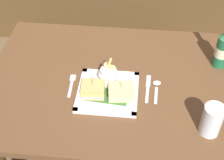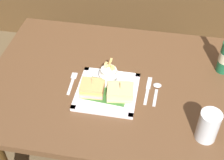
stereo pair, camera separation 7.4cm
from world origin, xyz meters
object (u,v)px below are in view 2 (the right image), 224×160
(square_plate, at_px, (107,92))
(knife, at_px, (148,89))
(spoon, at_px, (157,89))
(fries_cup, at_px, (109,74))
(sandwich_half_right, at_px, (120,92))
(water_glass, at_px, (208,128))
(fork, at_px, (72,82))
(dining_table, at_px, (116,109))
(sandwich_half_left, at_px, (92,88))

(square_plate, height_order, knife, square_plate)
(knife, relative_size, spoon, 1.28)
(fries_cup, relative_size, spoon, 0.95)
(sandwich_half_right, relative_size, spoon, 0.89)
(water_glass, height_order, fork, water_glass)
(dining_table, distance_m, knife, 0.23)
(knife, xyz_separation_m, spoon, (0.04, 0.01, 0.00))
(fork, height_order, knife, same)
(sandwich_half_right, distance_m, fries_cup, 0.10)
(dining_table, distance_m, water_glass, 0.49)
(fork, bearing_deg, dining_table, 12.52)
(water_glass, bearing_deg, fries_cup, 152.45)
(knife, bearing_deg, fries_cup, 179.81)
(fries_cup, bearing_deg, square_plate, -87.08)
(sandwich_half_left, height_order, spoon, sandwich_half_left)
(dining_table, bearing_deg, fork, -167.48)
(sandwich_half_right, height_order, spoon, sandwich_half_right)
(sandwich_half_left, distance_m, fork, 0.12)
(sandwich_half_left, xyz_separation_m, spoon, (0.26, 0.07, -0.03))
(sandwich_half_left, height_order, fries_cup, fries_cup)
(dining_table, relative_size, fork, 8.55)
(fork, bearing_deg, knife, 2.77)
(knife, bearing_deg, sandwich_half_left, -163.01)
(spoon, bearing_deg, sandwich_half_right, -153.06)
(square_plate, xyz_separation_m, spoon, (0.20, 0.05, -0.00))
(sandwich_half_right, bearing_deg, knife, 32.39)
(dining_table, xyz_separation_m, fork, (-0.19, -0.04, 0.18))
(sandwich_half_left, xyz_separation_m, sandwich_half_right, (0.11, 0.00, -0.00))
(fries_cup, bearing_deg, water_glass, -27.55)
(dining_table, bearing_deg, knife, -10.68)
(fork, distance_m, spoon, 0.36)
(sandwich_half_right, relative_size, fork, 0.86)
(square_plate, bearing_deg, sandwich_half_left, -162.59)
(square_plate, height_order, fork, square_plate)
(sandwich_half_left, bearing_deg, sandwich_half_right, 0.00)
(fork, relative_size, spoon, 1.03)
(sandwich_half_right, distance_m, fork, 0.22)
(dining_table, xyz_separation_m, water_glass, (0.36, -0.23, 0.23))
(dining_table, relative_size, fries_cup, 9.31)
(sandwich_half_left, distance_m, knife, 0.23)
(fries_cup, height_order, water_glass, fries_cup)
(sandwich_half_left, relative_size, sandwich_half_right, 0.87)
(sandwich_half_left, bearing_deg, fork, 152.95)
(knife, bearing_deg, fork, -177.23)
(square_plate, xyz_separation_m, water_glass, (0.39, -0.15, 0.05))
(fries_cup, bearing_deg, fork, -174.10)
(sandwich_half_left, bearing_deg, water_glass, -17.02)
(fork, bearing_deg, fries_cup, 5.90)
(fork, xyz_separation_m, spoon, (0.36, 0.02, 0.00))
(sandwich_half_right, bearing_deg, sandwich_half_left, 180.00)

